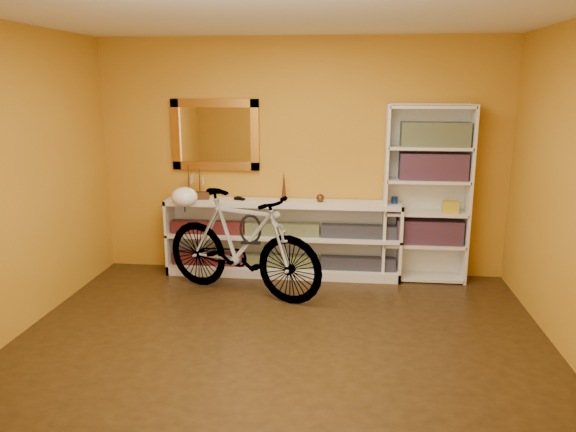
# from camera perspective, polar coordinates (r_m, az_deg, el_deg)

# --- Properties ---
(floor) EXTENTS (4.50, 4.00, 0.01)m
(floor) POSITION_cam_1_polar(r_m,az_deg,el_deg) (4.64, -0.97, -13.60)
(floor) COLOR black
(floor) RESTS_ON ground
(ceiling) EXTENTS (4.50, 4.00, 0.01)m
(ceiling) POSITION_cam_1_polar(r_m,az_deg,el_deg) (4.16, -1.12, 20.38)
(ceiling) COLOR silver
(ceiling) RESTS_ON ground
(back_wall) EXTENTS (4.50, 0.01, 2.60)m
(back_wall) POSITION_cam_1_polar(r_m,az_deg,el_deg) (6.18, 1.33, 5.96)
(back_wall) COLOR #B87A1B
(back_wall) RESTS_ON ground
(gilt_mirror) EXTENTS (0.98, 0.06, 0.78)m
(gilt_mirror) POSITION_cam_1_polar(r_m,az_deg,el_deg) (6.26, -7.47, 8.25)
(gilt_mirror) COLOR #9B601C
(gilt_mirror) RESTS_ON back_wall
(wall_socket) EXTENTS (0.09, 0.02, 0.09)m
(wall_socket) POSITION_cam_1_polar(r_m,az_deg,el_deg) (6.37, 9.37, -3.67)
(wall_socket) COLOR silver
(wall_socket) RESTS_ON back_wall
(console_unit) EXTENTS (2.60, 0.35, 0.85)m
(console_unit) POSITION_cam_1_polar(r_m,az_deg,el_deg) (6.18, -0.56, -2.31)
(console_unit) COLOR silver
(console_unit) RESTS_ON floor
(cd_row_lower) EXTENTS (2.50, 0.13, 0.14)m
(cd_row_lower) POSITION_cam_1_polar(r_m,az_deg,el_deg) (6.24, -0.58, -4.62)
(cd_row_lower) COLOR black
(cd_row_lower) RESTS_ON console_unit
(cd_row_upper) EXTENTS (2.50, 0.13, 0.14)m
(cd_row_upper) POSITION_cam_1_polar(r_m,az_deg,el_deg) (6.14, -0.59, -1.37)
(cd_row_upper) COLOR navy
(cd_row_upper) RESTS_ON console_unit
(model_ship) EXTENTS (0.33, 0.16, 0.38)m
(model_ship) POSITION_cam_1_polar(r_m,az_deg,el_deg) (6.24, -9.60, 3.43)
(model_ship) COLOR #381E0F
(model_ship) RESTS_ON console_unit
(toy_car) EXTENTS (0.00, 0.00, 0.00)m
(toy_car) POSITION_cam_1_polar(r_m,az_deg,el_deg) (6.16, -4.99, 1.64)
(toy_car) COLOR black
(toy_car) RESTS_ON console_unit
(bronze_ornament) EXTENTS (0.06, 0.06, 0.34)m
(bronze_ornament) POSITION_cam_1_polar(r_m,az_deg,el_deg) (6.05, -0.42, 3.12)
(bronze_ornament) COLOR #502A1B
(bronze_ornament) RESTS_ON console_unit
(decorative_orb) EXTENTS (0.09, 0.09, 0.09)m
(decorative_orb) POSITION_cam_1_polar(r_m,az_deg,el_deg) (6.04, 3.32, 1.86)
(decorative_orb) COLOR #502A1B
(decorative_orb) RESTS_ON console_unit
(bookcase) EXTENTS (0.90, 0.30, 1.90)m
(bookcase) POSITION_cam_1_polar(r_m,az_deg,el_deg) (6.10, 14.02, 2.14)
(bookcase) COLOR silver
(bookcase) RESTS_ON floor
(book_row_a) EXTENTS (0.70, 0.22, 0.26)m
(book_row_a) POSITION_cam_1_polar(r_m,az_deg,el_deg) (6.20, 14.27, -1.55)
(book_row_a) COLOR maroon
(book_row_a) RESTS_ON bookcase
(book_row_b) EXTENTS (0.70, 0.22, 0.28)m
(book_row_b) POSITION_cam_1_polar(r_m,az_deg,el_deg) (6.06, 14.65, 4.95)
(book_row_b) COLOR maroon
(book_row_b) RESTS_ON bookcase
(book_row_c) EXTENTS (0.70, 0.22, 0.25)m
(book_row_c) POSITION_cam_1_polar(r_m,az_deg,el_deg) (6.02, 14.84, 8.11)
(book_row_c) COLOR #1B5860
(book_row_c) RESTS_ON bookcase
(travel_mug) EXTENTS (0.07, 0.07, 0.16)m
(travel_mug) POSITION_cam_1_polar(r_m,az_deg,el_deg) (6.07, 10.85, 1.23)
(travel_mug) COLOR navy
(travel_mug) RESTS_ON bookcase
(red_tin) EXTENTS (0.14, 0.14, 0.18)m
(red_tin) POSITION_cam_1_polar(r_m,az_deg,el_deg) (6.03, 12.41, 7.88)
(red_tin) COLOR maroon
(red_tin) RESTS_ON bookcase
(yellow_bag) EXTENTS (0.16, 0.11, 0.13)m
(yellow_bag) POSITION_cam_1_polar(r_m,az_deg,el_deg) (6.13, 16.32, 0.88)
(yellow_bag) COLOR gold
(yellow_bag) RESTS_ON bookcase
(bicycle) EXTENTS (1.12, 1.88, 1.08)m
(bicycle) POSITION_cam_1_polar(r_m,az_deg,el_deg) (5.61, -4.78, -2.82)
(bicycle) COLOR silver
(bicycle) RESTS_ON floor
(helmet) EXTENTS (0.28, 0.26, 0.21)m
(helmet) POSITION_cam_1_polar(r_m,az_deg,el_deg) (5.91, -10.58, 1.93)
(helmet) COLOR white
(helmet) RESTS_ON bicycle
(u_lock) EXTENTS (0.22, 0.02, 0.22)m
(u_lock) POSITION_cam_1_polar(r_m,az_deg,el_deg) (5.51, -3.87, -1.35)
(u_lock) COLOR black
(u_lock) RESTS_ON bicycle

